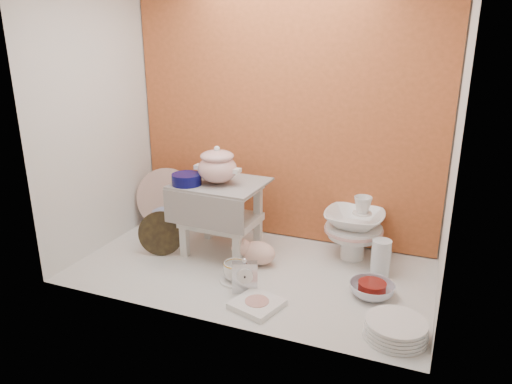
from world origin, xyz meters
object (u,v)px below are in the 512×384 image
Objects in this scene: step_stool at (221,217)px; dinner_plate_stack at (396,329)px; gold_rim_teacup at (235,271)px; soup_tureen at (217,165)px; crystal_bowl at (372,290)px; blue_white_vase at (168,207)px; mantel_clock at (245,275)px; floral_platter at (167,199)px; plush_pig at (259,253)px; porcelain_tower at (354,227)px.

dinner_plate_stack is at bearing -22.72° from step_stool.
step_stool is 3.91× the size of gold_rim_teacup.
gold_rim_teacup is at bearing 167.46° from dinner_plate_stack.
soup_tureen is 0.99m from crystal_bowl.
step_stool reaches higher than dinner_plate_stack.
soup_tureen is at bearing 170.05° from crystal_bowl.
soup_tureen is at bearing -27.86° from blue_white_vase.
mantel_clock is 0.67× the size of dinner_plate_stack.
dinner_plate_stack is (1.45, -0.64, -0.16)m from floral_platter.
soup_tureen is at bearing -91.16° from step_stool.
mantel_clock is (0.30, -0.33, -0.42)m from soup_tureen.
step_stool is at bearing 105.43° from mantel_clock.
soup_tureen reaches higher than gold_rim_teacup.
porcelain_tower is at bearing 35.29° from plush_pig.
floral_platter reaches higher than porcelain_tower.
crystal_bowl is at bearing 115.95° from dinner_plate_stack.
porcelain_tower reaches higher than crystal_bowl.
plush_pig is (0.74, -0.30, -0.05)m from blue_white_vase.
gold_rim_teacup is 0.66m from crystal_bowl.
porcelain_tower is (-0.30, 0.65, 0.14)m from dinner_plate_stack.
gold_rim_teacup is at bearing -36.50° from blue_white_vase.
plush_pig is 0.89× the size of dinner_plate_stack.
soup_tureen reaches higher than porcelain_tower.
plush_pig is at bearing 75.16° from mantel_clock.
floral_platter is at bearing 161.46° from step_stool.
porcelain_tower reaches higher than dinner_plate_stack.
floral_platter is 0.93m from mantel_clock.
porcelain_tower is (-0.16, 0.37, 0.15)m from crystal_bowl.
floral_platter is 1.08× the size of porcelain_tower.
blue_white_vase reaches higher than mantel_clock.
gold_rim_teacup is 0.45× the size of dinner_plate_stack.
step_stool is 2.66× the size of mantel_clock.
gold_rim_teacup is at bearing -50.74° from soup_tureen.
floral_platter reaches higher than blue_white_vase.
dinner_plate_stack is (1.48, -0.69, -0.08)m from blue_white_vase.
soup_tureen is 0.59m from floral_platter.
soup_tureen is 0.51m from plush_pig.
blue_white_vase is 1.64m from dinner_plate_stack.
blue_white_vase is (-0.49, 0.26, -0.39)m from soup_tureen.
porcelain_tower is at bearing 0.70° from floral_platter.
floral_platter is 0.10m from blue_white_vase.
soup_tureen is 0.95× the size of dinner_plate_stack.
mantel_clock is 0.59m from crystal_bowl.
plush_pig is at bearing 170.22° from crystal_bowl.
floral_platter is 1.61× the size of blue_white_vase.
porcelain_tower is at bearing 114.81° from dinner_plate_stack.
blue_white_vase is (-0.03, 0.05, -0.07)m from floral_platter.
crystal_bowl is at bearing -5.44° from mantel_clock.
floral_platter is 0.76m from plush_pig.
plush_pig is 0.62m from crystal_bowl.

